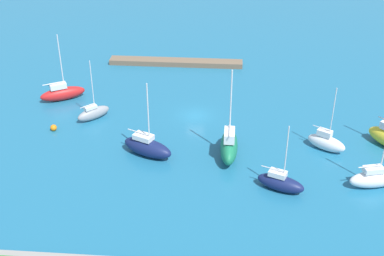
{
  "coord_description": "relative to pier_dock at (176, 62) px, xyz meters",
  "views": [
    {
      "loc": [
        -4.51,
        63.26,
        34.36
      ],
      "look_at": [
        0.0,
        6.17,
        1.5
      ],
      "focal_mm": 47.42,
      "sensor_mm": 36.0,
      "label": 1
    }
  ],
  "objects": [
    {
      "name": "water",
      "position": [
        -4.75,
        18.41,
        -0.44
      ],
      "size": [
        160.0,
        160.0,
        0.0
      ],
      "primitive_type": "plane",
      "color": "#1E668C",
      "rests_on": "ground"
    },
    {
      "name": "pier_dock",
      "position": [
        0.0,
        0.0,
        0.0
      ],
      "size": [
        23.07,
        2.44,
        0.87
      ],
      "primitive_type": "cube",
      "color": "brown",
      "rests_on": "ground"
    },
    {
      "name": "sailboat_white_lone_south",
      "position": [
        -21.83,
        26.1,
        0.66
      ],
      "size": [
        5.08,
        4.05,
        8.69
      ],
      "rotation": [
        0.0,
        0.0,
        2.58
      ],
      "color": "white",
      "rests_on": "water"
    },
    {
      "name": "sailboat_navy_off_beacon",
      "position": [
        0.45,
        29.13,
        0.75
      ],
      "size": [
        7.1,
        4.96,
        9.86
      ],
      "rotation": [
        0.0,
        0.0,
        2.71
      ],
      "color": "#141E4C",
      "rests_on": "water"
    },
    {
      "name": "sailboat_red_by_breakwater",
      "position": [
        15.54,
        14.89,
        0.69
      ],
      "size": [
        6.75,
        4.96,
        10.18
      ],
      "rotation": [
        0.0,
        0.0,
        3.66
      ],
      "color": "red",
      "rests_on": "water"
    },
    {
      "name": "sailboat_green_outer_mooring",
      "position": [
        -9.63,
        28.67,
        1.15
      ],
      "size": [
        2.17,
        7.26,
        11.44
      ],
      "rotation": [
        0.0,
        0.0,
        4.71
      ],
      "color": "#19724C",
      "rests_on": "water"
    },
    {
      "name": "sailboat_gray_far_north",
      "position": [
        9.43,
        20.47,
        0.52
      ],
      "size": [
        4.51,
        4.54,
        8.71
      ],
      "rotation": [
        0.0,
        0.0,
        3.93
      ],
      "color": "gray",
      "rests_on": "water"
    },
    {
      "name": "sailboat_white_east_end",
      "position": [
        -26.17,
        33.6,
        0.7
      ],
      "size": [
        6.44,
        3.35,
        10.5
      ],
      "rotation": [
        0.0,
        0.0,
        3.38
      ],
      "color": "white",
      "rests_on": "water"
    },
    {
      "name": "sailboat_navy_west_end",
      "position": [
        -15.47,
        35.06,
        0.54
      ],
      "size": [
        5.72,
        3.85,
        8.27
      ],
      "rotation": [
        0.0,
        0.0,
        2.75
      ],
      "color": "#141E4C",
      "rests_on": "water"
    },
    {
      "name": "mooring_buoy_orange",
      "position": [
        14.02,
        24.12,
        -0.0
      ],
      "size": [
        0.87,
        0.87,
        0.87
      ],
      "primitive_type": "sphere",
      "color": "orange",
      "rests_on": "water"
    }
  ]
}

